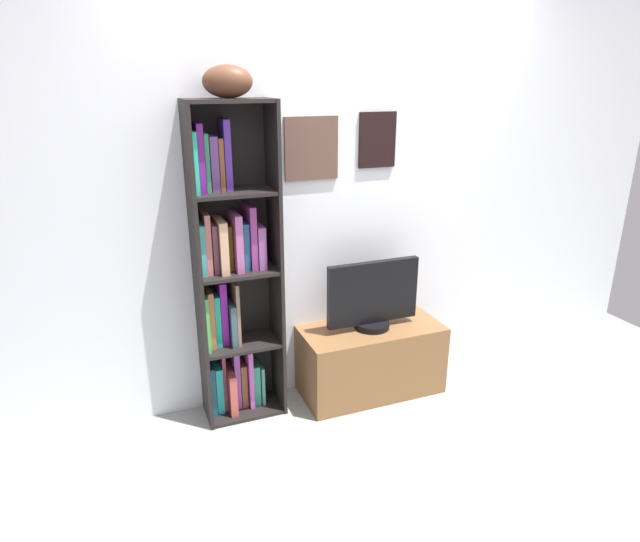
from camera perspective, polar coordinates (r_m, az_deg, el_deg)
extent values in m
cube|color=gray|center=(3.00, 11.00, -21.32)|extent=(5.20, 5.20, 0.04)
cube|color=white|center=(3.34, 2.12, 8.16)|extent=(4.80, 0.06, 2.53)
cube|color=brown|center=(3.18, -0.91, 12.71)|extent=(0.32, 0.02, 0.36)
cube|color=tan|center=(3.18, -0.88, 12.70)|extent=(0.27, 0.01, 0.31)
cube|color=black|center=(3.35, 6.03, 13.50)|extent=(0.24, 0.02, 0.32)
cube|color=#D1A69B|center=(3.34, 6.07, 13.49)|extent=(0.19, 0.01, 0.27)
cube|color=black|center=(3.04, -12.74, -0.37)|extent=(0.02, 0.27, 1.83)
cube|color=black|center=(3.12, -4.67, 0.63)|extent=(0.02, 0.27, 1.83)
cube|color=black|center=(3.19, -9.18, 0.86)|extent=(0.47, 0.01, 1.83)
cube|color=black|center=(3.48, -7.88, -14.07)|extent=(0.43, 0.26, 0.02)
cube|color=black|center=(3.25, -8.24, -7.48)|extent=(0.43, 0.26, 0.02)
cube|color=black|center=(3.08, -8.64, -0.04)|extent=(0.43, 0.26, 0.02)
cube|color=black|center=(2.96, -9.08, 8.15)|extent=(0.43, 0.26, 0.02)
cube|color=black|center=(2.90, -9.59, 17.22)|extent=(0.43, 0.26, 0.02)
cube|color=navy|center=(3.39, -11.35, -11.86)|extent=(0.03, 0.17, 0.32)
cube|color=#2ABAB6|center=(3.41, -10.64, -11.82)|extent=(0.04, 0.15, 0.30)
cube|color=#86364E|center=(3.40, -10.14, -11.19)|extent=(0.02, 0.14, 0.37)
cube|color=#B24942|center=(3.40, -9.38, -12.12)|extent=(0.04, 0.21, 0.26)
cube|color=purple|center=(3.41, -8.85, -10.88)|extent=(0.03, 0.14, 0.38)
cube|color=brown|center=(3.44, -8.16, -11.48)|extent=(0.04, 0.14, 0.28)
cube|color=#BC56B8|center=(3.41, -7.50, -10.81)|extent=(0.03, 0.17, 0.38)
cube|color=teal|center=(3.46, -6.89, -11.42)|extent=(0.04, 0.15, 0.27)
cube|color=teal|center=(3.47, -6.26, -11.46)|extent=(0.02, 0.16, 0.25)
cube|color=#48BC53|center=(3.16, -11.96, -5.04)|extent=(0.02, 0.21, 0.33)
cube|color=#AA643C|center=(3.18, -11.49, -4.72)|extent=(0.03, 0.17, 0.34)
cube|color=teal|center=(3.20, -10.87, -4.87)|extent=(0.03, 0.16, 0.31)
cube|color=#7E1A97|center=(3.19, -10.24, -4.16)|extent=(0.04, 0.16, 0.38)
cube|color=#364E5A|center=(3.20, -9.34, -5.28)|extent=(0.03, 0.21, 0.25)
cube|color=#7E624D|center=(3.19, -8.91, -4.15)|extent=(0.02, 0.20, 0.38)
cube|color=teal|center=(3.03, -12.43, 2.40)|extent=(0.03, 0.19, 0.28)
cube|color=#C96965|center=(3.03, -11.85, 2.98)|extent=(0.03, 0.18, 0.33)
cube|color=brown|center=(3.04, -11.16, 2.50)|extent=(0.03, 0.18, 0.27)
cube|color=tan|center=(3.03, -10.36, 2.68)|extent=(0.04, 0.21, 0.29)
cube|color=#4D370C|center=(3.08, -9.68, 2.57)|extent=(0.03, 0.15, 0.25)
cube|color=#A95697|center=(3.05, -8.82, 3.12)|extent=(0.04, 0.21, 0.32)
cube|color=navy|center=(3.08, -8.05, 2.80)|extent=(0.03, 0.18, 0.27)
cube|color=#853178|center=(3.07, -7.35, 3.67)|extent=(0.04, 0.19, 0.36)
cube|color=#8C4D94|center=(3.09, -6.49, 2.71)|extent=(0.04, 0.20, 0.24)
cube|color=#27C496|center=(2.92, -13.16, 11.07)|extent=(0.02, 0.21, 0.31)
cube|color=#64197E|center=(2.93, -12.61, 11.52)|extent=(0.03, 0.19, 0.35)
cube|color=#307958|center=(2.95, -11.96, 11.10)|extent=(0.02, 0.17, 0.30)
cube|color=#633B7F|center=(2.96, -11.22, 11.03)|extent=(0.04, 0.15, 0.28)
cube|color=brown|center=(2.97, -10.50, 10.98)|extent=(0.03, 0.16, 0.27)
cube|color=#4F2B95|center=(2.97, -9.89, 11.94)|extent=(0.04, 0.15, 0.37)
ellipsoid|color=brown|center=(2.90, -9.69, 19.00)|extent=(0.30, 0.26, 0.16)
cube|color=brown|center=(3.55, 5.33, -9.19)|extent=(0.89, 0.41, 0.45)
cube|color=brown|center=(3.39, 6.86, -10.68)|extent=(0.80, 0.01, 0.29)
cylinder|color=black|center=(3.44, 5.46, -5.61)|extent=(0.22, 0.22, 0.04)
cube|color=black|center=(3.35, 5.57, -2.24)|extent=(0.59, 0.04, 0.40)
cube|color=white|center=(3.34, 5.67, -2.31)|extent=(0.55, 0.01, 0.36)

